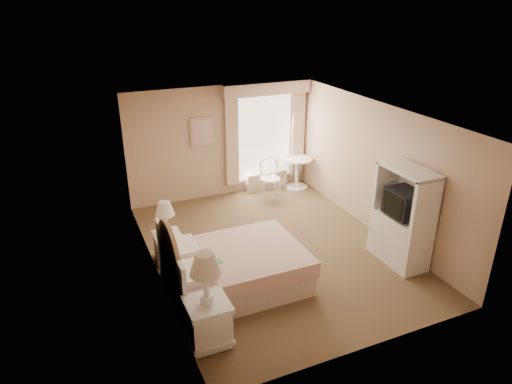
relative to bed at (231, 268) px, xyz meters
name	(u,v)px	position (x,y,z in m)	size (l,w,h in m)	color
room	(275,186)	(1.12, 0.76, 0.91)	(4.21, 5.51, 2.51)	brown
window	(266,134)	(2.17, 3.42, 1.00)	(2.05, 0.22, 2.51)	white
framed_art	(202,132)	(0.67, 3.48, 1.21)	(0.52, 0.04, 0.62)	tan
bed	(231,268)	(0.00, 0.00, 0.00)	(2.10, 1.61, 1.42)	tan
nightstand_near	(207,311)	(-0.72, -1.07, 0.17)	(0.56, 0.56, 1.35)	white
nightstand_far	(167,239)	(-0.72, 1.16, 0.07)	(0.46, 0.46, 1.10)	white
round_table	(297,168)	(2.87, 3.16, 0.15)	(0.70, 0.70, 0.74)	white
cafe_chair	(270,175)	(2.03, 2.90, 0.20)	(0.54, 0.54, 0.93)	white
armoire	(402,224)	(2.93, -0.42, 0.37)	(0.52, 1.03, 1.72)	white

